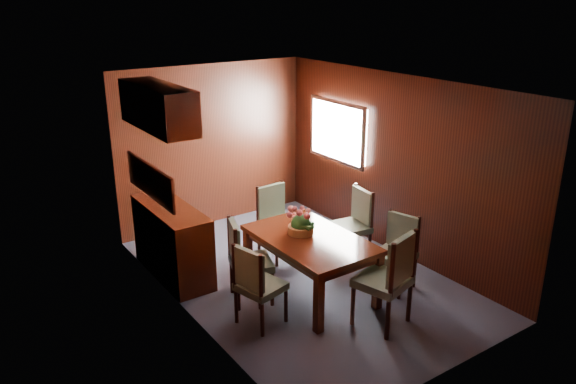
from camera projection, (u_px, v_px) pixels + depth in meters
ground at (301, 278)px, 6.98m from camera, size 4.50×4.50×0.00m
room_shell at (279, 147)px, 6.63m from camera, size 3.06×4.52×2.41m
sideboard at (172, 241)px, 6.93m from camera, size 0.48×1.40×0.90m
dining_table at (310, 245)px, 6.43m from camera, size 0.97×1.54×0.72m
chair_left_near at (256, 282)px, 5.83m from camera, size 0.52×0.53×0.93m
chair_left_far at (244, 257)px, 6.30m from camera, size 0.57×0.59×0.98m
chair_right_near at (398, 247)px, 6.63m from camera, size 0.52×0.53×0.91m
chair_right_far at (355, 220)px, 7.34m from camera, size 0.50×0.52×0.97m
chair_head at (390, 275)px, 5.79m from camera, size 0.62×0.61×1.08m
chair_foot at (276, 217)px, 7.41m from camera, size 0.51×0.49×0.99m
flower_centerpiece at (301, 221)px, 6.45m from camera, size 0.32×0.32×0.32m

